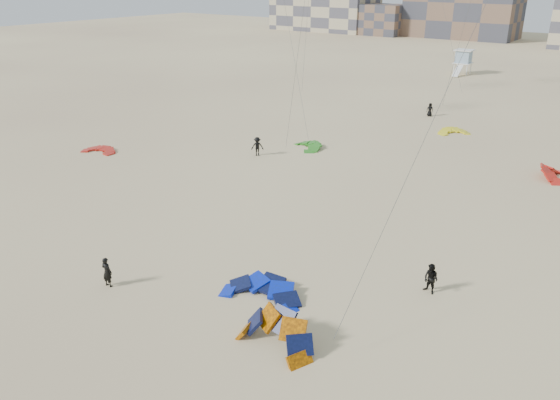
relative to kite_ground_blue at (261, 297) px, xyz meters
The scene contains 15 objects.
ground 5.97m from the kite_ground_blue, 144.35° to the right, with size 320.00×320.00×0.00m, color beige.
kite_ground_blue is the anchor object (origin of this frame).
kite_ground_orange 4.15m from the kite_ground_blue, 42.93° to the right, with size 4.07×3.13×2.62m, color #FD8500, non-canonical shape.
kite_ground_red 30.50m from the kite_ground_blue, 158.89° to the left, with size 3.14×3.32×0.55m, color red, non-canonical shape.
kite_ground_green 27.25m from the kite_ground_blue, 118.27° to the left, with size 3.48×3.61×0.92m, color #288420, non-canonical shape.
kite_ground_red_far 30.22m from the kite_ground_blue, 73.47° to the left, with size 3.31×3.10×1.65m, color red, non-canonical shape.
kite_ground_yellow 37.81m from the kite_ground_blue, 94.61° to the left, with size 3.22×3.33×0.81m, color yellow, non-canonical shape.
kitesurfer_main 8.61m from the kite_ground_blue, 151.62° to the right, with size 0.64×0.42×1.76m, color black.
kitesurfer_b 9.20m from the kite_ground_blue, 39.10° to the left, with size 0.84×0.65×1.72m, color black.
kitesurfer_c 24.53m from the kite_ground_blue, 128.80° to the left, with size 1.16×0.67×1.80m, color black.
kitesurfer_e 44.19m from the kite_ground_blue, 100.58° to the left, with size 0.78×0.51×1.60m, color black.
lifeguard_tower_far 76.47m from the kite_ground_blue, 101.37° to the left, with size 3.00×5.61×4.06m.
condo_west_a 147.17m from the kite_ground_blue, 120.61° to the left, with size 30.00×15.00×14.00m, color tan.
condo_west_b 135.39m from the kite_ground_blue, 104.95° to the left, with size 28.00×14.00×18.00m, color brown.
condo_fill_left 136.12m from the kite_ground_blue, 113.77° to the left, with size 12.00×10.00×8.00m, color brown.
Camera 1 is at (20.40, -16.03, 16.09)m, focal length 35.00 mm.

